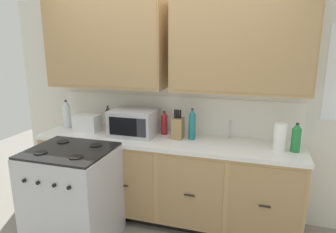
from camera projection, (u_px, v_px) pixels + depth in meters
The scene contains 14 objects.
ground_plane at pixel (156, 232), 3.03m from camera, with size 8.00×8.00×0.00m, color gray.
wall_unit at pixel (171, 68), 3.11m from camera, with size 3.94×0.40×2.40m.
counter_run at pixel (165, 178), 3.19m from camera, with size 2.77×0.64×0.92m.
stove_range at pixel (73, 196), 2.81m from camera, with size 0.76×0.68×0.95m.
microwave at pixel (134, 123), 3.19m from camera, with size 0.48×0.37×0.28m.
toaster at pixel (87, 123), 3.35m from camera, with size 0.28×0.18×0.19m.
knife_block at pixel (178, 128), 3.08m from camera, with size 0.11×0.14×0.31m.
sink_faucet at pixel (230, 129), 3.08m from camera, with size 0.02×0.02×0.20m, color #B2B5BA.
paper_towel_roll at pixel (280, 137), 2.72m from camera, with size 0.12×0.12×0.26m, color white.
bottle_clear at pixel (67, 114), 3.48m from camera, with size 0.08×0.08×0.33m.
bottle_green at pixel (296, 138), 2.69m from camera, with size 0.08×0.08×0.27m.
bottle_red at pixel (164, 123), 3.22m from camera, with size 0.07×0.07×0.26m.
bottle_teal at pixel (192, 124), 3.04m from camera, with size 0.07×0.07×0.33m.
bottle_dark at pixel (108, 119), 3.35m from camera, with size 0.06×0.06×0.29m.
Camera 1 is at (0.89, -2.51, 1.87)m, focal length 31.55 mm.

